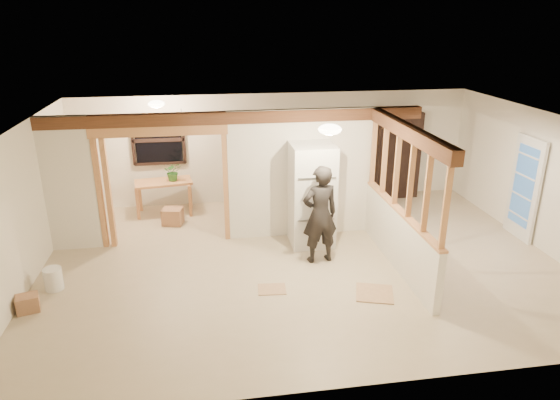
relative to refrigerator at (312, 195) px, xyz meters
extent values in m
cube|color=#BEA98D|center=(-0.32, -0.75, -0.97)|extent=(9.00, 6.50, 0.01)
cube|color=white|center=(-0.32, -0.75, 1.53)|extent=(9.00, 6.50, 0.01)
cube|color=silver|center=(-0.32, 2.50, 0.28)|extent=(9.00, 0.01, 2.50)
cube|color=silver|center=(-0.32, -4.00, 0.28)|extent=(9.00, 0.01, 2.50)
cube|color=silver|center=(-4.82, -0.75, 0.28)|extent=(0.01, 6.50, 2.50)
cube|color=silver|center=(4.18, -0.75, 0.28)|extent=(0.01, 6.50, 2.50)
cube|color=silver|center=(-4.37, 0.45, 0.28)|extent=(0.90, 0.12, 2.50)
cube|color=silver|center=(-0.12, 0.45, 0.28)|extent=(2.80, 0.12, 2.50)
cube|color=tan|center=(-2.72, 0.45, 0.13)|extent=(2.46, 0.14, 2.20)
cube|color=brown|center=(-1.32, 0.45, 1.41)|extent=(7.00, 0.18, 0.22)
cube|color=brown|center=(1.28, -1.15, 1.41)|extent=(0.18, 3.30, 0.22)
cube|color=silver|center=(1.28, -1.15, -0.47)|extent=(0.12, 3.20, 1.00)
cube|color=tan|center=(1.28, -1.15, 0.69)|extent=(0.14, 3.20, 1.32)
cube|color=black|center=(-2.92, 2.42, 0.58)|extent=(1.12, 0.10, 1.10)
cube|color=white|center=(4.10, -0.35, 0.03)|extent=(0.12, 0.86, 2.00)
ellipsoid|color=#FFEABF|center=(-0.02, -1.25, 1.51)|extent=(0.36, 0.36, 0.16)
ellipsoid|color=#FFEABF|center=(-2.82, 1.55, 1.51)|extent=(0.32, 0.32, 0.14)
ellipsoid|color=#FFD88C|center=(-2.32, 0.85, 1.21)|extent=(0.07, 0.07, 0.07)
cube|color=white|center=(0.00, 0.00, 0.00)|extent=(0.80, 0.77, 1.94)
imported|color=black|center=(-0.02, -0.77, -0.09)|extent=(0.70, 0.52, 1.76)
cube|color=tan|center=(-2.85, 1.95, -0.59)|extent=(1.27, 0.76, 0.76)
imported|color=#3D7932|center=(-2.63, 1.95, -0.01)|extent=(0.38, 0.34, 0.40)
cylinder|color=maroon|center=(-4.28, 0.89, -0.63)|extent=(0.60, 0.60, 0.68)
cube|color=black|center=(2.56, 2.26, 0.05)|extent=(1.02, 0.34, 2.04)
cylinder|color=silver|center=(-4.42, -1.09, -0.79)|extent=(0.30, 0.30, 0.36)
cube|color=#9F6F4D|center=(-2.67, 1.33, -0.80)|extent=(0.47, 0.42, 0.34)
cube|color=#9F6F4D|center=(-4.42, 1.01, -0.83)|extent=(0.32, 0.32, 0.27)
cube|color=#9F6F4D|center=(-4.64, -1.69, -0.84)|extent=(0.37, 0.33, 0.25)
cube|color=tan|center=(0.59, -2.03, -0.96)|extent=(0.71, 0.71, 0.02)
cube|color=tan|center=(-0.99, -1.65, -0.96)|extent=(0.47, 0.39, 0.01)
camera|label=1|loc=(-1.94, -8.56, 3.15)|focal=32.00mm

